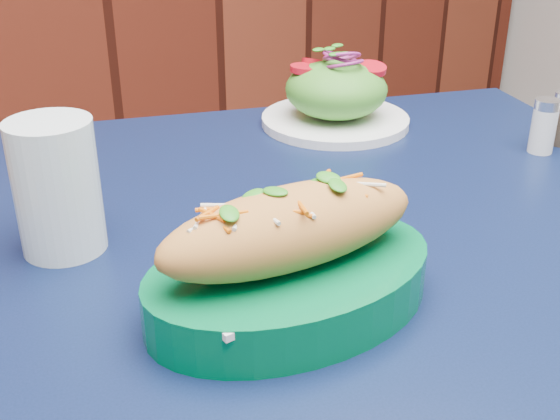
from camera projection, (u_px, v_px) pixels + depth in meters
cafe_table at (344, 304)px, 0.73m from camera, size 1.06×1.06×0.75m
banh_mi_basket at (290, 260)px, 0.55m from camera, size 0.27×0.20×0.11m
salad_plate at (336, 96)px, 0.96m from camera, size 0.20×0.20×0.10m
water_glass at (57, 187)px, 0.63m from camera, size 0.08×0.08×0.13m
salt_shaker at (544, 126)px, 0.87m from camera, size 0.03×0.03×0.07m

